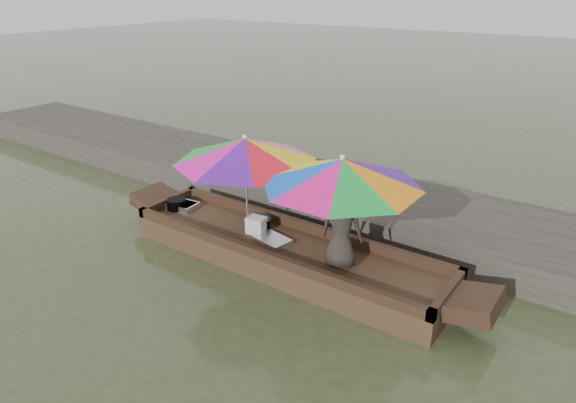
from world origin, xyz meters
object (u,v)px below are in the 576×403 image
Objects in this scene: tray_crayfish at (182,205)px; umbrella_stern at (340,211)px; tray_scallop at (272,240)px; umbrella_bow at (246,185)px; boat_hull at (284,255)px; vendor at (342,227)px; supply_bag at (257,225)px; cooking_pot at (176,204)px; charcoal_grill at (259,224)px.

tray_crayfish is 3.20m from umbrella_stern.
tray_scallop is 0.24× the size of umbrella_bow.
boat_hull is 9.73× the size of tray_scallop.
umbrella_bow reaches higher than vendor.
supply_bag reaches higher than tray_scallop.
cooking_pot reaches higher than tray_crayfish.
umbrella_stern reaches higher than cooking_pot.
charcoal_grill reaches higher than cooking_pot.
vendor is (1.54, -0.11, 0.45)m from supply_bag.
vendor reaches higher than supply_bag.
umbrella_stern is (1.60, 0.00, 0.00)m from umbrella_bow.
umbrella_stern reaches higher than tray_scallop.
umbrella_bow is at bearing 180.00° from umbrella_stern.
umbrella_stern is at bearing -6.96° from charcoal_grill.
umbrella_stern is (1.48, -0.06, 0.65)m from supply_bag.
cooking_pot is at bearing -177.87° from supply_bag.
umbrella_bow is at bearing 175.62° from tray_scallop.
vendor reaches higher than tray_crayfish.
tray_scallop is at bearing -27.64° from charcoal_grill.
umbrella_bow is (1.51, -0.08, 0.73)m from tray_crayfish.
umbrella_bow is at bearing -13.09° from vendor.
charcoal_grill is at bearing 6.58° from cooking_pot.
vendor is (3.23, -0.05, 0.49)m from cooking_pot.
tray_crayfish is 1.59m from charcoal_grill.
boat_hull is 4.34× the size of vendor.
cooking_pot is 0.28× the size of vendor.
charcoal_grill is 0.32× the size of vendor.
charcoal_grill is at bearing 173.04° from umbrella_stern.
umbrella_stern is (0.91, 0.00, 0.95)m from boat_hull.
boat_hull is at bearing -14.35° from vendor.
umbrella_bow is 0.99× the size of umbrella_stern.
cooking_pot is at bearing -179.92° from umbrella_bow.
boat_hull is 15.34× the size of cooking_pot.
boat_hull is 1.24m from vendor.
cooking_pot is 3.27m from vendor.
supply_bag is 1.61m from umbrella_stern.
tray_crayfish is 0.24× the size of umbrella_bow.
umbrella_bow reaches higher than tray_scallop.
umbrella_bow is 1.60m from umbrella_stern.
vendor is (3.18, -0.13, 0.53)m from tray_crayfish.
umbrella_bow is at bearing 0.08° from cooking_pot.
tray_crayfish is 1.64m from supply_bag.
charcoal_grill is 1.68m from vendor.
cooking_pot is at bearing -179.95° from boat_hull.
tray_scallop is at bearing -177.99° from umbrella_stern.
umbrella_stern is at bearing -49.26° from vendor.
cooking_pot is at bearing -12.19° from vendor.
cooking_pot is 0.63× the size of tray_crayfish.
umbrella_bow reaches higher than cooking_pot.
umbrella_bow reaches higher than charcoal_grill.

